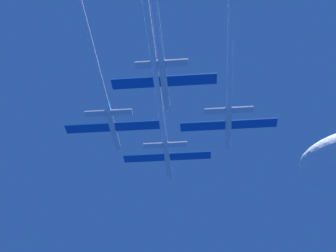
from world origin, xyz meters
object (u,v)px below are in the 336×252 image
(jet_left_wing, at_px, (100,81))
(jet_slot, at_px, (154,2))
(jet_lead, at_px, (160,109))
(jet_right_wing, at_px, (230,72))

(jet_left_wing, xyz_separation_m, jet_slot, (9.94, -13.97, 0.03))
(jet_lead, distance_m, jet_slot, 21.42)
(jet_lead, xyz_separation_m, jet_left_wing, (-8.78, -7.43, -0.10))
(jet_left_wing, distance_m, jet_right_wing, 20.11)
(jet_lead, relative_size, jet_right_wing, 1.06)
(jet_left_wing, relative_size, jet_right_wing, 0.94)
(jet_left_wing, relative_size, jet_slot, 0.85)
(jet_lead, height_order, jet_slot, jet_lead)
(jet_lead, xyz_separation_m, jet_slot, (1.16, -21.39, -0.08))
(jet_left_wing, bearing_deg, jet_lead, 40.22)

